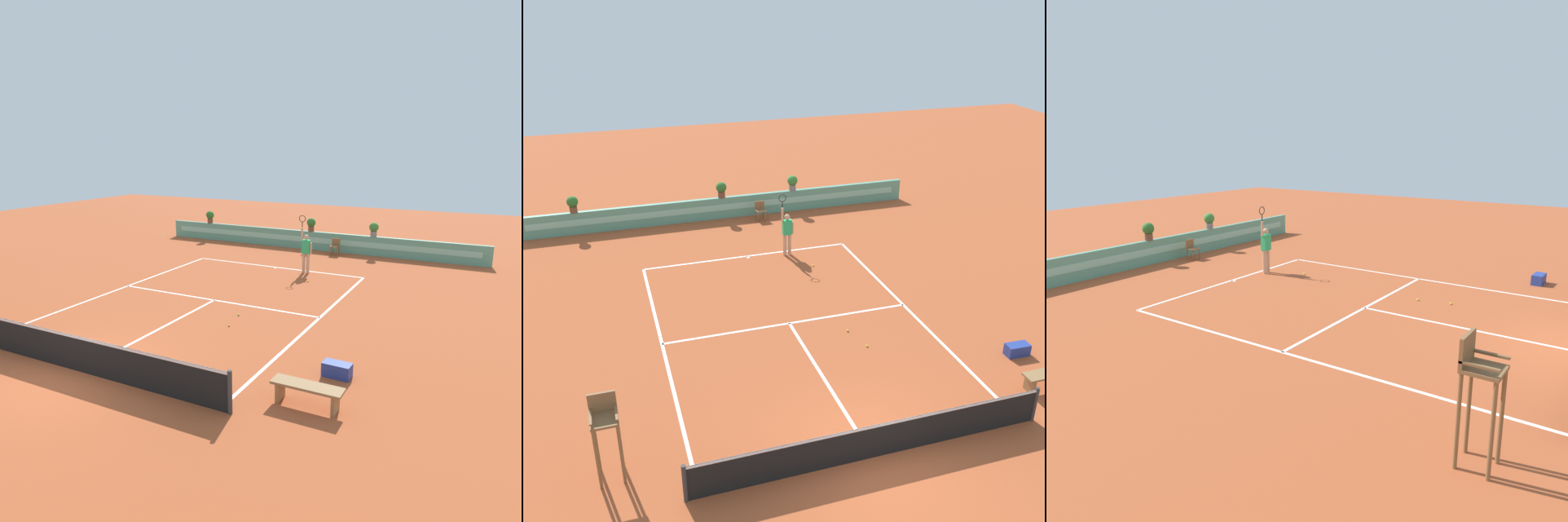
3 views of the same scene
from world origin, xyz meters
TOP-DOWN VIEW (x-y plane):
  - ground_plane at (0.00, 6.00)m, footprint 60.00×60.00m
  - court_lines at (0.00, 6.72)m, footprint 8.32×11.94m
  - net at (0.00, 0.00)m, footprint 8.92×0.10m
  - back_wall_barrier at (0.00, 16.39)m, footprint 18.00×0.21m
  - umpire_chair at (-5.88, 1.26)m, footprint 0.60×0.60m
  - ball_kid_chair at (1.59, 15.66)m, footprint 0.44×0.44m
  - gear_bag at (5.90, 2.64)m, footprint 0.71×0.38m
  - tennis_player at (1.57, 11.55)m, footprint 0.62×0.22m
  - tennis_ball_near_baseline at (1.61, 5.37)m, footprint 0.07×0.07m
  - tennis_ball_mid_court at (2.21, 10.21)m, footprint 0.07×0.07m
  - tennis_ball_by_sideline at (1.83, 4.37)m, footprint 0.07×0.07m
  - potted_plant_far_left at (-6.51, 16.39)m, footprint 0.48×0.48m
  - potted_plant_centre at (-0.03, 16.39)m, footprint 0.48×0.48m
  - potted_plant_right at (3.38, 16.39)m, footprint 0.48×0.48m

SIDE VIEW (x-z plane):
  - ground_plane at x=0.00m, z-range 0.00..0.00m
  - court_lines at x=0.00m, z-range 0.00..0.01m
  - tennis_ball_near_baseline at x=1.61m, z-range 0.00..0.07m
  - tennis_ball_mid_court at x=2.21m, z-range 0.00..0.07m
  - tennis_ball_by_sideline at x=1.83m, z-range 0.00..0.07m
  - gear_bag at x=5.90m, z-range 0.00..0.36m
  - ball_kid_chair at x=1.59m, z-range 0.05..0.90m
  - back_wall_barrier at x=0.00m, z-range 0.00..1.00m
  - net at x=0.00m, z-range 0.01..1.01m
  - tennis_player at x=1.57m, z-range -0.24..2.34m
  - umpire_chair at x=-5.88m, z-range 0.27..2.41m
  - potted_plant_far_left at x=-6.51m, z-range 1.05..1.78m
  - potted_plant_centre at x=-0.03m, z-range 1.05..1.78m
  - potted_plant_right at x=3.38m, z-range 1.05..1.78m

